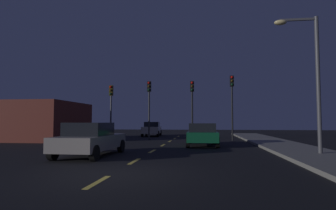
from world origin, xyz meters
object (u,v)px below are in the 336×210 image
traffic_signal_far_left (111,101)px  street_lamp_right (310,70)px  traffic_signal_center_right (192,99)px  traffic_signal_far_right (232,95)px  car_stopped_ahead (202,134)px  car_adjacent_lane (91,139)px  traffic_signal_center_left (149,99)px  car_oncoming_far (152,129)px

traffic_signal_far_left → street_lamp_right: 16.49m
traffic_signal_center_right → traffic_signal_far_left: bearing=-180.0°
traffic_signal_far_right → car_stopped_ahead: traffic_signal_far_right is taller
car_adjacent_lane → street_lamp_right: 10.39m
traffic_signal_far_right → traffic_signal_center_right: bearing=-180.0°
traffic_signal_far_left → traffic_signal_far_right: 10.38m
traffic_signal_center_left → traffic_signal_far_right: 6.99m
traffic_signal_center_left → traffic_signal_center_right: traffic_signal_center_left is taller
traffic_signal_far_left → street_lamp_right: street_lamp_right is taller
traffic_signal_far_left → car_stopped_ahead: 9.92m
car_stopped_ahead → car_adjacent_lane: size_ratio=0.92×
traffic_signal_center_right → traffic_signal_far_right: 3.30m
car_stopped_ahead → car_oncoming_far: 12.85m
traffic_signal_far_right → car_oncoming_far: (-7.91, 6.27, -2.95)m
traffic_signal_far_left → traffic_signal_center_left: (3.39, 0.00, 0.19)m
traffic_signal_center_left → street_lamp_right: (9.45, -10.34, 0.36)m
traffic_signal_center_left → traffic_signal_center_right: 3.69m
traffic_signal_center_left → car_oncoming_far: size_ratio=1.18×
traffic_signal_far_left → traffic_signal_far_right: (10.37, 0.00, 0.41)m
car_oncoming_far → traffic_signal_center_right: bearing=-53.7°
traffic_signal_center_left → street_lamp_right: 14.01m
traffic_signal_center_right → traffic_signal_far_right: size_ratio=0.93×
traffic_signal_center_right → car_adjacent_lane: bearing=-109.7°
street_lamp_right → car_oncoming_far: bearing=122.0°
traffic_signal_center_right → car_stopped_ahead: (0.85, -5.35, -2.74)m
car_adjacent_lane → car_oncoming_far: car_oncoming_far is taller
traffic_signal_far_right → car_stopped_ahead: bearing=-114.5°
traffic_signal_far_left → car_stopped_ahead: bearing=-34.0°
car_oncoming_far → car_stopped_ahead: bearing=-64.8°
traffic_signal_center_right → street_lamp_right: 11.84m
traffic_signal_far_left → traffic_signal_center_left: size_ratio=0.94×
car_adjacent_lane → street_lamp_right: street_lamp_right is taller
traffic_signal_center_right → car_stopped_ahead: 6.08m
traffic_signal_center_right → car_oncoming_far: size_ratio=1.17×
car_adjacent_lane → traffic_signal_far_left: bearing=104.6°
traffic_signal_far_left → car_adjacent_lane: bearing=-75.4°
car_stopped_ahead → car_adjacent_lane: 7.85m
traffic_signal_center_right → street_lamp_right: (5.76, -10.34, 0.39)m
traffic_signal_center_left → car_adjacent_lane: bearing=-92.0°
traffic_signal_center_left → street_lamp_right: size_ratio=0.79×
street_lamp_right → traffic_signal_center_right: bearing=119.1°
car_adjacent_lane → traffic_signal_center_left: bearing=88.0°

